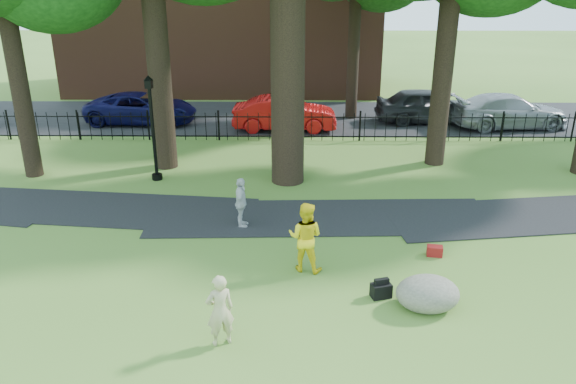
{
  "coord_description": "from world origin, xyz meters",
  "views": [
    {
      "loc": [
        0.24,
        -11.16,
        6.75
      ],
      "look_at": [
        0.07,
        2.0,
        1.56
      ],
      "focal_mm": 35.0,
      "sensor_mm": 36.0,
      "label": 1
    }
  ],
  "objects_px": {
    "woman": "(220,310)",
    "boulder": "(428,291)",
    "man": "(305,237)",
    "red_sedan": "(285,114)",
    "lamppost": "(153,130)"
  },
  "relations": [
    {
      "from": "lamppost",
      "to": "man",
      "type": "bearing_deg",
      "value": -42.15
    },
    {
      "from": "woman",
      "to": "man",
      "type": "height_order",
      "value": "man"
    },
    {
      "from": "man",
      "to": "red_sedan",
      "type": "height_order",
      "value": "man"
    },
    {
      "from": "man",
      "to": "boulder",
      "type": "bearing_deg",
      "value": 163.56
    },
    {
      "from": "woman",
      "to": "boulder",
      "type": "height_order",
      "value": "woman"
    },
    {
      "from": "woman",
      "to": "boulder",
      "type": "xyz_separation_m",
      "value": [
        4.26,
        1.31,
        -0.35
      ]
    },
    {
      "from": "man",
      "to": "lamppost",
      "type": "bearing_deg",
      "value": -35.37
    },
    {
      "from": "lamppost",
      "to": "red_sedan",
      "type": "height_order",
      "value": "lamppost"
    },
    {
      "from": "woman",
      "to": "red_sedan",
      "type": "distance_m",
      "value": 15.81
    },
    {
      "from": "lamppost",
      "to": "red_sedan",
      "type": "relative_size",
      "value": 0.78
    },
    {
      "from": "boulder",
      "to": "red_sedan",
      "type": "relative_size",
      "value": 0.29
    },
    {
      "from": "woman",
      "to": "lamppost",
      "type": "height_order",
      "value": "lamppost"
    },
    {
      "from": "lamppost",
      "to": "red_sedan",
      "type": "xyz_separation_m",
      "value": [
        4.31,
        6.58,
        -1.0
      ]
    },
    {
      "from": "man",
      "to": "woman",
      "type": "bearing_deg",
      "value": 76.21
    },
    {
      "from": "man",
      "to": "red_sedan",
      "type": "xyz_separation_m",
      "value": [
        -0.73,
        12.84,
        -0.1
      ]
    }
  ]
}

